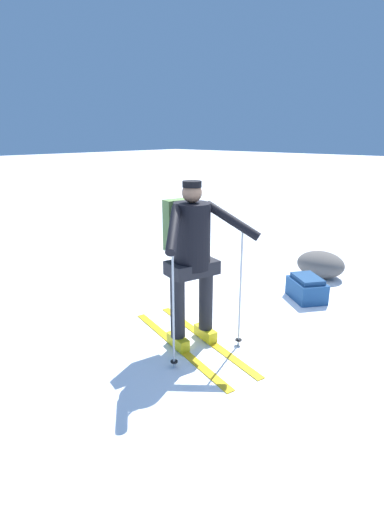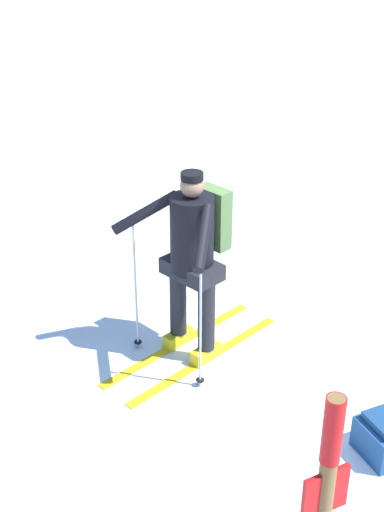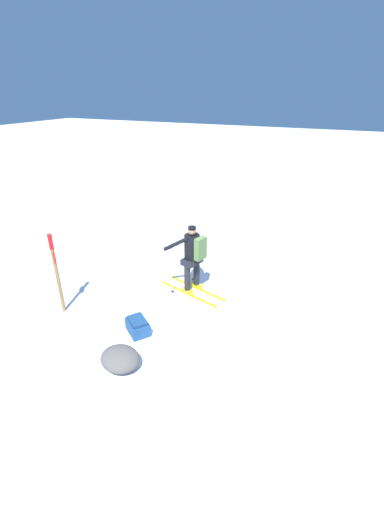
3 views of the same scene
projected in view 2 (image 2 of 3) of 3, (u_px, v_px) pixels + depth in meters
ground_plane at (253, 379)px, 6.08m from camera, size 80.00×80.00×0.00m
skier at (193, 253)px, 5.97m from camera, size 1.87×1.09×1.73m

